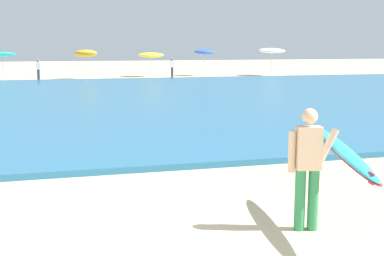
{
  "coord_description": "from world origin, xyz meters",
  "views": [
    {
      "loc": [
        -0.3,
        -5.66,
        2.57
      ],
      "look_at": [
        1.97,
        2.94,
        1.1
      ],
      "focal_mm": 46.75,
      "sensor_mm": 36.0,
      "label": 1
    }
  ],
  "objects_px": {
    "beach_umbrella_2": "(86,53)",
    "beach_umbrella_5": "(272,51)",
    "beachgoer_near_row_mid": "(38,70)",
    "surfer_with_board": "(324,159)",
    "beach_umbrella_1": "(2,54)",
    "beach_umbrella_3": "(151,55)",
    "beachgoer_near_row_left": "(172,67)",
    "beach_umbrella_4": "(205,52)"
  },
  "relations": [
    {
      "from": "beach_umbrella_2",
      "to": "beach_umbrella_5",
      "type": "xyz_separation_m",
      "value": [
        15.82,
        0.97,
        0.17
      ]
    },
    {
      "from": "beach_umbrella_5",
      "to": "beachgoer_near_row_mid",
      "type": "xyz_separation_m",
      "value": [
        -19.3,
        -2.21,
        -1.29
      ]
    },
    {
      "from": "surfer_with_board",
      "to": "beach_umbrella_2",
      "type": "bearing_deg",
      "value": 92.57
    },
    {
      "from": "beachgoer_near_row_mid",
      "to": "beach_umbrella_2",
      "type": "bearing_deg",
      "value": 19.57
    },
    {
      "from": "beach_umbrella_1",
      "to": "beachgoer_near_row_mid",
      "type": "height_order",
      "value": "beach_umbrella_1"
    },
    {
      "from": "beach_umbrella_2",
      "to": "beach_umbrella_5",
      "type": "bearing_deg",
      "value": 3.52
    },
    {
      "from": "beach_umbrella_2",
      "to": "beach_umbrella_5",
      "type": "height_order",
      "value": "beach_umbrella_5"
    },
    {
      "from": "beachgoer_near_row_mid",
      "to": "beach_umbrella_1",
      "type": "bearing_deg",
      "value": 137.45
    },
    {
      "from": "beach_umbrella_3",
      "to": "beachgoer_near_row_left",
      "type": "bearing_deg",
      "value": -57.27
    },
    {
      "from": "beachgoer_near_row_left",
      "to": "beachgoer_near_row_mid",
      "type": "relative_size",
      "value": 1.0
    },
    {
      "from": "beachgoer_near_row_left",
      "to": "beach_umbrella_4",
      "type": "bearing_deg",
      "value": 33.88
    },
    {
      "from": "surfer_with_board",
      "to": "beach_umbrella_3",
      "type": "relative_size",
      "value": 1.2
    },
    {
      "from": "surfer_with_board",
      "to": "beachgoer_near_row_left",
      "type": "height_order",
      "value": "surfer_with_board"
    },
    {
      "from": "beach_umbrella_2",
      "to": "beach_umbrella_3",
      "type": "bearing_deg",
      "value": 20.65
    },
    {
      "from": "beachgoer_near_row_mid",
      "to": "beach_umbrella_4",
      "type": "bearing_deg",
      "value": 14.24
    },
    {
      "from": "surfer_with_board",
      "to": "beach_umbrella_4",
      "type": "height_order",
      "value": "beach_umbrella_4"
    },
    {
      "from": "surfer_with_board",
      "to": "beachgoer_near_row_left",
      "type": "xyz_separation_m",
      "value": [
        5.27,
        33.33,
        -0.18
      ]
    },
    {
      "from": "beach_umbrella_2",
      "to": "beachgoer_near_row_left",
      "type": "xyz_separation_m",
      "value": [
        6.76,
        -0.04,
        -1.12
      ]
    },
    {
      "from": "beach_umbrella_1",
      "to": "beachgoer_near_row_mid",
      "type": "relative_size",
      "value": 1.36
    },
    {
      "from": "beach_umbrella_3",
      "to": "beach_umbrella_2",
      "type": "bearing_deg",
      "value": -159.35
    },
    {
      "from": "beach_umbrella_4",
      "to": "beachgoer_near_row_mid",
      "type": "xyz_separation_m",
      "value": [
        -13.6,
        -3.45,
        -1.18
      ]
    },
    {
      "from": "surfer_with_board",
      "to": "beach_umbrella_3",
      "type": "bearing_deg",
      "value": 83.67
    },
    {
      "from": "beach_umbrella_3",
      "to": "beachgoer_near_row_left",
      "type": "distance_m",
      "value": 2.65
    },
    {
      "from": "surfer_with_board",
      "to": "beach_umbrella_2",
      "type": "distance_m",
      "value": 33.42
    },
    {
      "from": "beach_umbrella_4",
      "to": "beach_umbrella_1",
      "type": "bearing_deg",
      "value": -176.58
    },
    {
      "from": "beach_umbrella_5",
      "to": "beachgoer_near_row_mid",
      "type": "relative_size",
      "value": 1.53
    },
    {
      "from": "surfer_with_board",
      "to": "beach_umbrella_3",
      "type": "xyz_separation_m",
      "value": [
        3.93,
        35.41,
        0.76
      ]
    },
    {
      "from": "surfer_with_board",
      "to": "beachgoer_near_row_mid",
      "type": "height_order",
      "value": "surfer_with_board"
    },
    {
      "from": "beach_umbrella_2",
      "to": "beachgoer_near_row_left",
      "type": "bearing_deg",
      "value": -0.34
    },
    {
      "from": "surfer_with_board",
      "to": "beach_umbrella_5",
      "type": "distance_m",
      "value": 37.23
    },
    {
      "from": "beach_umbrella_5",
      "to": "beachgoer_near_row_left",
      "type": "bearing_deg",
      "value": -173.62
    },
    {
      "from": "beach_umbrella_5",
      "to": "beachgoer_near_row_left",
      "type": "distance_m",
      "value": 9.2
    },
    {
      "from": "beach_umbrella_4",
      "to": "beach_umbrella_5",
      "type": "xyz_separation_m",
      "value": [
        5.7,
        -1.24,
        0.11
      ]
    },
    {
      "from": "beach_umbrella_3",
      "to": "beachgoer_near_row_mid",
      "type": "relative_size",
      "value": 1.37
    },
    {
      "from": "surfer_with_board",
      "to": "beach_umbrella_1",
      "type": "distance_m",
      "value": 35.46
    },
    {
      "from": "surfer_with_board",
      "to": "beachgoer_near_row_left",
      "type": "bearing_deg",
      "value": 81.02
    },
    {
      "from": "beach_umbrella_5",
      "to": "surfer_with_board",
      "type": "bearing_deg",
      "value": -112.64
    },
    {
      "from": "beach_umbrella_3",
      "to": "beach_umbrella_1",
      "type": "bearing_deg",
      "value": -176.03
    },
    {
      "from": "beach_umbrella_2",
      "to": "beach_umbrella_4",
      "type": "relative_size",
      "value": 1.02
    },
    {
      "from": "beach_umbrella_4",
      "to": "beach_umbrella_5",
      "type": "distance_m",
      "value": 5.83
    },
    {
      "from": "beach_umbrella_1",
      "to": "beach_umbrella_2",
      "type": "relative_size",
      "value": 0.93
    },
    {
      "from": "surfer_with_board",
      "to": "beachgoer_near_row_left",
      "type": "relative_size",
      "value": 1.64
    }
  ]
}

